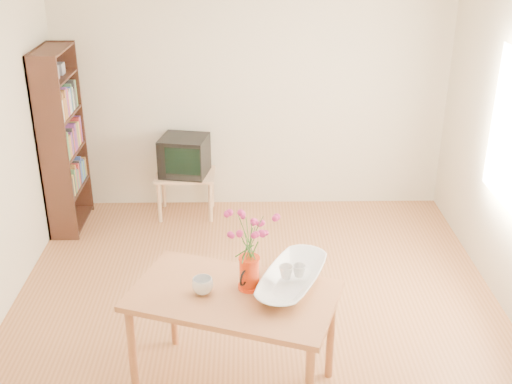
{
  "coord_description": "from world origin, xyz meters",
  "views": [
    {
      "loc": [
        -0.08,
        -4.13,
        3.0
      ],
      "look_at": [
        0.0,
        0.3,
        1.0
      ],
      "focal_mm": 45.0,
      "sensor_mm": 36.0,
      "label": 1
    }
  ],
  "objects_px": {
    "pitcher": "(249,274)",
    "mug": "(203,286)",
    "bowl": "(293,252)",
    "table": "(233,305)",
    "television": "(185,155)"
  },
  "relations": [
    {
      "from": "pitcher",
      "to": "mug",
      "type": "height_order",
      "value": "pitcher"
    },
    {
      "from": "mug",
      "to": "bowl",
      "type": "height_order",
      "value": "bowl"
    },
    {
      "from": "mug",
      "to": "table",
      "type": "bearing_deg",
      "value": -176.76
    },
    {
      "from": "pitcher",
      "to": "mug",
      "type": "distance_m",
      "value": 0.3
    },
    {
      "from": "mug",
      "to": "pitcher",
      "type": "bearing_deg",
      "value": -164.1
    },
    {
      "from": "television",
      "to": "mug",
      "type": "bearing_deg",
      "value": -71.95
    },
    {
      "from": "table",
      "to": "bowl",
      "type": "distance_m",
      "value": 0.51
    },
    {
      "from": "pitcher",
      "to": "bowl",
      "type": "xyz_separation_m",
      "value": [
        0.28,
        0.05,
        0.13
      ]
    },
    {
      "from": "pitcher",
      "to": "mug",
      "type": "bearing_deg",
      "value": -143.35
    },
    {
      "from": "pitcher",
      "to": "bowl",
      "type": "distance_m",
      "value": 0.31
    },
    {
      "from": "mug",
      "to": "television",
      "type": "xyz_separation_m",
      "value": [
        -0.35,
        2.68,
        -0.14
      ]
    },
    {
      "from": "pitcher",
      "to": "mug",
      "type": "xyz_separation_m",
      "value": [
        -0.29,
        -0.06,
        -0.05
      ]
    },
    {
      "from": "table",
      "to": "television",
      "type": "bearing_deg",
      "value": 120.41
    },
    {
      "from": "table",
      "to": "bowl",
      "type": "height_order",
      "value": "bowl"
    },
    {
      "from": "mug",
      "to": "television",
      "type": "relative_size",
      "value": 0.26
    }
  ]
}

